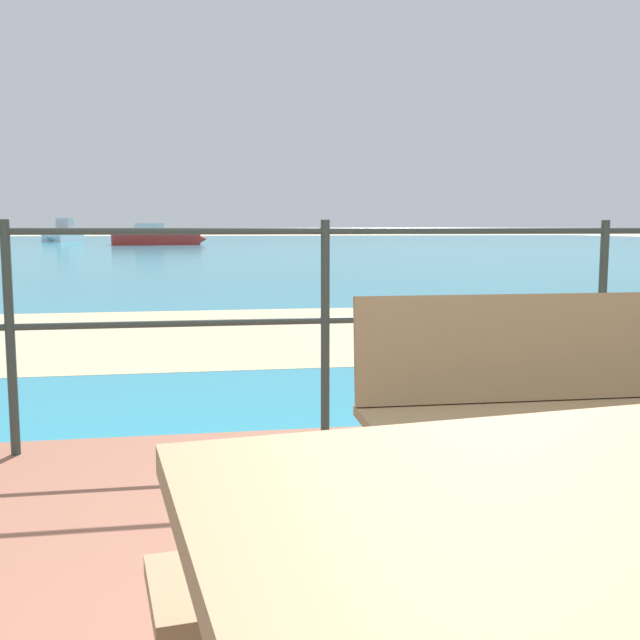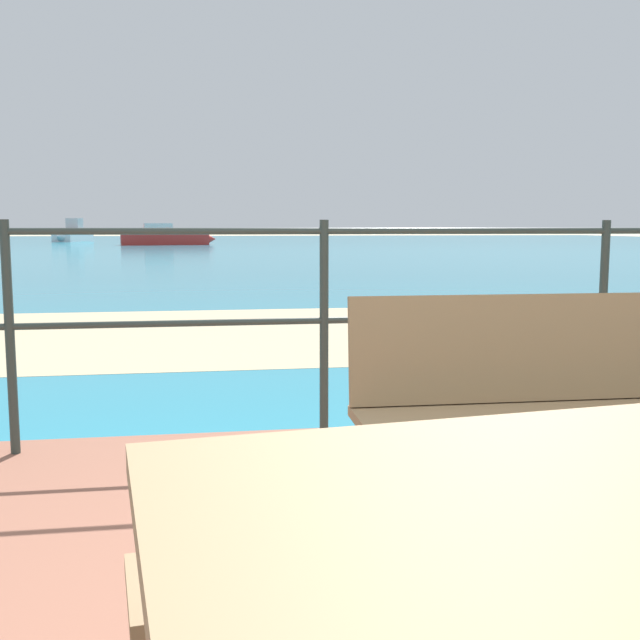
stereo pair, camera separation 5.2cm
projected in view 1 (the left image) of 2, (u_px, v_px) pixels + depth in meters
The scene contains 6 objects.
sea_water at pixel (203, 247), 40.58m from camera, with size 90.00×90.00×0.01m, color teal.
beach_strip at pixel (255, 332), 7.97m from camera, with size 54.00×4.26×0.01m, color tan.
park_bench at pixel (594, 387), 2.65m from camera, with size 1.69×0.44×0.83m.
railing_fence at pixel (325, 302), 3.69m from camera, with size 5.94×0.04×1.10m.
boat_near at pixel (63, 234), 53.41m from camera, with size 2.39×4.41×1.64m.
boat_mid at pixel (156, 238), 44.07m from camera, with size 5.59×2.01×1.26m.
Camera 1 is at (-0.64, -1.24, 1.13)m, focal length 42.28 mm.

